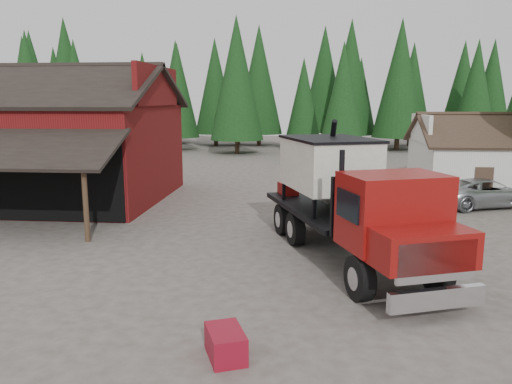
{
  "coord_description": "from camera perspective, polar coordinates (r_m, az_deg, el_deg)",
  "views": [
    {
      "loc": [
        2.41,
        -15.49,
        5.27
      ],
      "look_at": [
        0.7,
        3.25,
        1.8
      ],
      "focal_mm": 35.0,
      "sensor_mm": 36.0,
      "label": 1
    }
  ],
  "objects": [
    {
      "name": "ground",
      "position": [
        16.54,
        -3.47,
        -8.15
      ],
      "size": [
        120.0,
        120.0,
        0.0
      ],
      "primitive_type": "plane",
      "color": "#4F473E",
      "rests_on": "ground"
    },
    {
      "name": "red_barn",
      "position": [
        28.83,
        -22.6,
        4.51
      ],
      "size": [
        12.8,
        13.63,
        7.18
      ],
      "color": "maroon",
      "rests_on": "ground"
    },
    {
      "name": "farmhouse",
      "position": [
        30.61,
        25.44,
        2.67
      ],
      "size": [
        8.6,
        6.42,
        4.65
      ],
      "color": "silver",
      "rests_on": "ground"
    },
    {
      "name": "conifer_backdrop",
      "position": [
        57.78,
        2.81,
        5.2
      ],
      "size": [
        76.0,
        16.0,
        16.0
      ],
      "primitive_type": null,
      "color": "black",
      "rests_on": "ground"
    },
    {
      "name": "near_pine_a",
      "position": [
        49.89,
        -24.55,
        10.81
      ],
      "size": [
        4.4,
        4.4,
        11.4
      ],
      "color": "#382619",
      "rests_on": "ground"
    },
    {
      "name": "near_pine_b",
      "position": [
        45.64,
        9.91,
        11.07
      ],
      "size": [
        3.96,
        3.96,
        10.4
      ],
      "color": "#382619",
      "rests_on": "ground"
    },
    {
      "name": "near_pine_d",
      "position": [
        49.95,
        -2.22,
        12.87
      ],
      "size": [
        5.28,
        5.28,
        13.4
      ],
      "color": "#382619",
      "rests_on": "ground"
    },
    {
      "name": "feed_truck",
      "position": [
        16.74,
        10.56,
        -0.5
      ],
      "size": [
        5.93,
        10.47,
        4.58
      ],
      "rotation": [
        0.0,
        0.0,
        0.34
      ],
      "color": "black",
      "rests_on": "ground"
    },
    {
      "name": "silver_car",
      "position": [
        27.47,
        24.64,
        -0.04
      ],
      "size": [
        5.71,
        3.97,
        1.45
      ],
      "primitive_type": "imported",
      "rotation": [
        0.0,
        0.0,
        1.9
      ],
      "color": "#ADB0B5",
      "rests_on": "ground"
    },
    {
      "name": "equip_box",
      "position": [
        10.82,
        -3.49,
        -16.92
      ],
      "size": [
        1.05,
        1.28,
        0.6
      ],
      "primitive_type": "cube",
      "rotation": [
        0.0,
        0.0,
        0.37
      ],
      "color": "maroon",
      "rests_on": "ground"
    }
  ]
}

